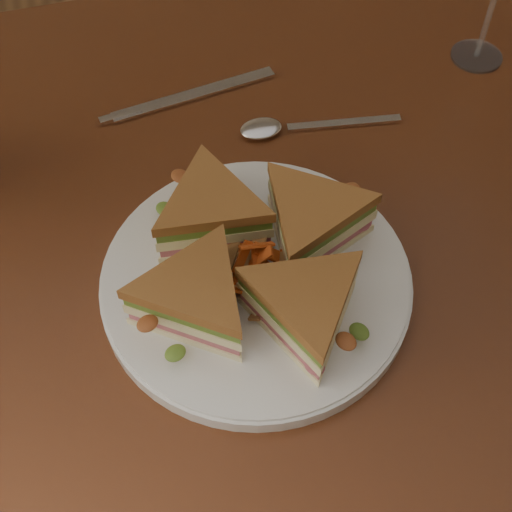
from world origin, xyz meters
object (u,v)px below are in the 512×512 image
object	(u,v)px
table	(241,260)
sandwich_wedges	(256,259)
plate	(256,282)
knife	(183,98)
spoon	(281,128)

from	to	relation	value
table	sandwich_wedges	distance (m)	0.18
plate	sandwich_wedges	bearing A→B (deg)	180.00
knife	plate	bearing A→B (deg)	-95.66
spoon	knife	size ratio (longest dim) A/B	0.85
plate	sandwich_wedges	distance (m)	0.04
plate	knife	bearing A→B (deg)	92.55
spoon	sandwich_wedges	bearing A→B (deg)	-104.65
table	spoon	size ratio (longest dim) A/B	6.56
table	plate	distance (m)	0.15
plate	spoon	bearing A→B (deg)	66.67
table	sandwich_wedges	xyz separation A→B (m)	(-0.01, -0.10, 0.14)
table	knife	world-z (taller)	knife
plate	table	bearing A→B (deg)	84.09
plate	spoon	size ratio (longest dim) A/B	1.60
table	sandwich_wedges	bearing A→B (deg)	-95.91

